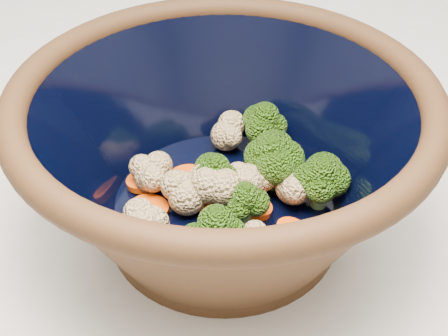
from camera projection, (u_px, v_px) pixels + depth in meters
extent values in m
cylinder|color=black|center=(224.00, 222.00, 0.55)|extent=(0.20, 0.20, 0.01)
torus|color=black|center=(224.00, 98.00, 0.47)|extent=(0.33, 0.33, 0.02)
cylinder|color=black|center=(224.00, 201.00, 0.53)|extent=(0.19, 0.19, 0.00)
cylinder|color=#608442|center=(272.00, 177.00, 0.54)|extent=(0.01, 0.01, 0.02)
ellipsoid|color=#356312|center=(274.00, 153.00, 0.52)|extent=(0.05, 0.05, 0.04)
cylinder|color=#608442|center=(197.00, 262.00, 0.47)|extent=(0.01, 0.01, 0.02)
ellipsoid|color=#356312|center=(196.00, 243.00, 0.45)|extent=(0.03, 0.03, 0.03)
cylinder|color=#608442|center=(216.00, 249.00, 0.47)|extent=(0.01, 0.01, 0.02)
ellipsoid|color=#356312|center=(216.00, 225.00, 0.46)|extent=(0.04, 0.04, 0.04)
cylinder|color=#608442|center=(264.00, 140.00, 0.58)|extent=(0.01, 0.01, 0.02)
ellipsoid|color=#356312|center=(265.00, 118.00, 0.57)|extent=(0.04, 0.04, 0.04)
cylinder|color=#608442|center=(215.00, 190.00, 0.53)|extent=(0.01, 0.01, 0.02)
ellipsoid|color=#356312|center=(215.00, 170.00, 0.51)|extent=(0.04, 0.04, 0.03)
cylinder|color=#608442|center=(246.00, 216.00, 0.50)|extent=(0.01, 0.01, 0.02)
ellipsoid|color=#356312|center=(246.00, 198.00, 0.49)|extent=(0.03, 0.03, 0.03)
cylinder|color=#608442|center=(319.00, 197.00, 0.52)|extent=(0.01, 0.01, 0.02)
ellipsoid|color=#356312|center=(322.00, 174.00, 0.50)|extent=(0.04, 0.04, 0.04)
sphere|color=beige|center=(219.00, 185.00, 0.52)|extent=(0.03, 0.03, 0.03)
sphere|color=beige|center=(151.00, 177.00, 0.53)|extent=(0.03, 0.03, 0.03)
sphere|color=beige|center=(294.00, 186.00, 0.52)|extent=(0.03, 0.03, 0.03)
sphere|color=beige|center=(226.00, 135.00, 0.58)|extent=(0.03, 0.03, 0.03)
sphere|color=beige|center=(259.00, 247.00, 0.47)|extent=(0.03, 0.03, 0.03)
sphere|color=beige|center=(286.00, 177.00, 0.53)|extent=(0.03, 0.03, 0.03)
sphere|color=beige|center=(251.00, 181.00, 0.53)|extent=(0.03, 0.03, 0.03)
sphere|color=beige|center=(151.00, 224.00, 0.49)|extent=(0.03, 0.03, 0.03)
sphere|color=beige|center=(187.00, 197.00, 0.51)|extent=(0.03, 0.03, 0.03)
cylinder|color=#E24709|center=(144.00, 181.00, 0.54)|extent=(0.03, 0.03, 0.01)
cylinder|color=#E24709|center=(256.00, 208.00, 0.52)|extent=(0.03, 0.03, 0.01)
cylinder|color=#E24709|center=(149.00, 208.00, 0.52)|extent=(0.03, 0.03, 0.01)
cylinder|color=#E24709|center=(209.00, 200.00, 0.52)|extent=(0.03, 0.03, 0.01)
cylinder|color=#E24709|center=(187.00, 176.00, 0.55)|extent=(0.03, 0.03, 0.01)
cylinder|color=#E24709|center=(284.00, 173.00, 0.55)|extent=(0.03, 0.03, 0.01)
cylinder|color=#E24709|center=(292.00, 231.00, 0.50)|extent=(0.03, 0.03, 0.01)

